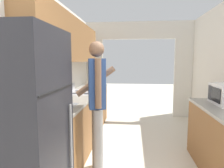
# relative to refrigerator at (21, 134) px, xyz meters

# --- Properties ---
(wall_left) EXTENTS (0.38, 6.92, 2.50)m
(wall_left) POSITION_rel_refrigerator_xyz_m (-0.29, 1.36, 0.62)
(wall_left) COLOR silver
(wall_left) RESTS_ON ground_plane
(wall_far_with_doorway) EXTENTS (3.19, 0.06, 2.50)m
(wall_far_with_doorway) POSITION_rel_refrigerator_xyz_m (1.06, 3.84, 0.59)
(wall_far_with_doorway) COLOR silver
(wall_far_with_doorway) RESTS_ON ground_plane
(counter_left) EXTENTS (0.62, 3.14, 0.88)m
(counter_left) POSITION_rel_refrigerator_xyz_m (-0.04, 1.87, -0.43)
(counter_left) COLOR brown
(counter_left) RESTS_ON ground_plane
(refrigerator) EXTENTS (0.71, 0.73, 1.75)m
(refrigerator) POSITION_rel_refrigerator_xyz_m (0.00, 0.00, 0.00)
(refrigerator) COLOR black
(refrigerator) RESTS_ON ground_plane
(range_oven) EXTENTS (0.66, 0.73, 1.02)m
(range_oven) POSITION_rel_refrigerator_xyz_m (-0.03, 2.20, -0.43)
(range_oven) COLOR #B7B7BC
(range_oven) RESTS_ON ground_plane
(person) EXTENTS (0.55, 0.45, 1.74)m
(person) POSITION_rel_refrigerator_xyz_m (0.47, 1.01, 0.06)
(person) COLOR #9E9E9E
(person) RESTS_ON ground_plane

